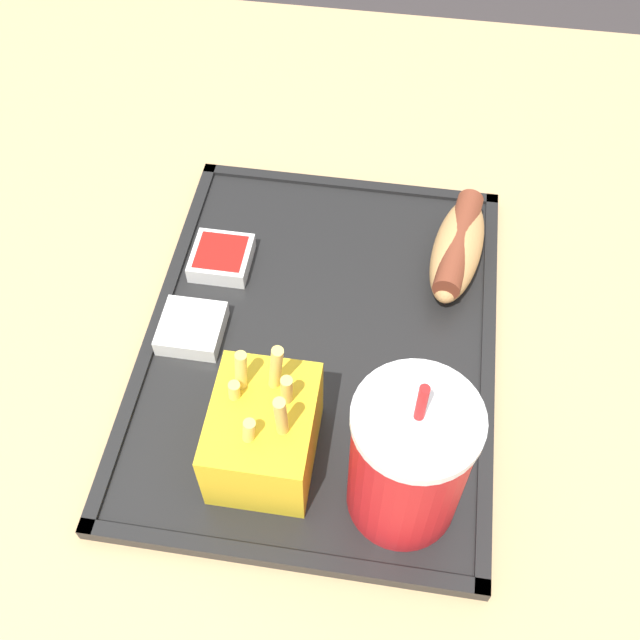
% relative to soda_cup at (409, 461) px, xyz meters
% --- Properties ---
extents(ground_plane, '(8.00, 8.00, 0.00)m').
position_rel_soda_cup_xyz_m(ground_plane, '(-0.17, -0.11, -0.85)').
color(ground_plane, '#383333').
extents(dining_table, '(1.03, 1.20, 0.77)m').
position_rel_soda_cup_xyz_m(dining_table, '(-0.17, -0.11, -0.46)').
color(dining_table, tan).
rests_on(dining_table, ground_plane).
extents(food_tray, '(0.41, 0.31, 0.01)m').
position_rel_soda_cup_xyz_m(food_tray, '(-0.14, -0.09, -0.07)').
color(food_tray, black).
rests_on(food_tray, dining_table).
extents(soda_cup, '(0.09, 0.09, 0.17)m').
position_rel_soda_cup_xyz_m(soda_cup, '(0.00, 0.00, 0.00)').
color(soda_cup, red).
rests_on(soda_cup, food_tray).
extents(hot_dog_far, '(0.14, 0.06, 0.04)m').
position_rel_soda_cup_xyz_m(hot_dog_far, '(-0.25, 0.03, -0.04)').
color(hot_dog_far, tan).
rests_on(hot_dog_far, food_tray).
extents(fries_carton, '(0.10, 0.08, 0.12)m').
position_rel_soda_cup_xyz_m(fries_carton, '(-0.02, -0.11, -0.03)').
color(fries_carton, gold).
rests_on(fries_carton, food_tray).
extents(sauce_cup_mayo, '(0.06, 0.06, 0.02)m').
position_rel_soda_cup_xyz_m(sauce_cup_mayo, '(-0.13, -0.20, -0.06)').
color(sauce_cup_mayo, silver).
rests_on(sauce_cup_mayo, food_tray).
extents(sauce_cup_ketchup, '(0.06, 0.06, 0.02)m').
position_rel_soda_cup_xyz_m(sauce_cup_ketchup, '(-0.21, -0.19, -0.06)').
color(sauce_cup_ketchup, silver).
rests_on(sauce_cup_ketchup, food_tray).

